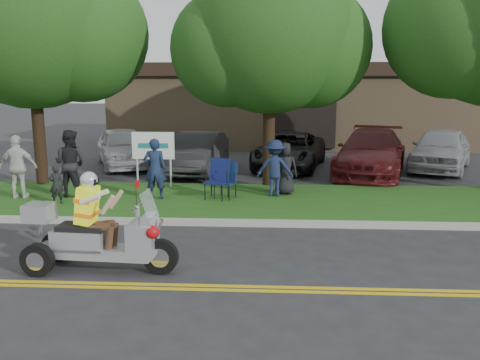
# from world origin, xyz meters

# --- Properties ---
(ground) EXTENTS (120.00, 120.00, 0.00)m
(ground) POSITION_xyz_m (0.00, 0.00, 0.00)
(ground) COLOR #28282B
(ground) RESTS_ON ground
(centerline_near) EXTENTS (60.00, 0.10, 0.01)m
(centerline_near) POSITION_xyz_m (0.00, -0.58, 0.01)
(centerline_near) COLOR gold
(centerline_near) RESTS_ON ground
(centerline_far) EXTENTS (60.00, 0.10, 0.01)m
(centerline_far) POSITION_xyz_m (0.00, -0.42, 0.01)
(centerline_far) COLOR gold
(centerline_far) RESTS_ON ground
(curb) EXTENTS (60.00, 0.25, 0.12)m
(curb) POSITION_xyz_m (0.00, 3.05, 0.06)
(curb) COLOR #A8A89E
(curb) RESTS_ON ground
(grass_verge) EXTENTS (60.00, 4.00, 0.10)m
(grass_verge) POSITION_xyz_m (0.00, 5.20, 0.06)
(grass_verge) COLOR #1D5316
(grass_verge) RESTS_ON ground
(commercial_building) EXTENTS (18.00, 8.20, 4.00)m
(commercial_building) POSITION_xyz_m (2.00, 18.98, 2.01)
(commercial_building) COLOR #9E7F5B
(commercial_building) RESTS_ON ground
(tree_left) EXTENTS (6.62, 5.40, 7.78)m
(tree_left) POSITION_xyz_m (-6.44, 7.03, 4.85)
(tree_left) COLOR #332114
(tree_left) RESTS_ON ground
(tree_mid) EXTENTS (5.88, 4.80, 7.05)m
(tree_mid) POSITION_xyz_m (0.55, 7.23, 4.43)
(tree_mid) COLOR #332114
(tree_mid) RESTS_ON ground
(business_sign) EXTENTS (1.25, 0.06, 1.75)m
(business_sign) POSITION_xyz_m (-2.90, 6.60, 1.26)
(business_sign) COLOR silver
(business_sign) RESTS_ON ground
(trike_scooter) EXTENTS (2.68, 0.92, 1.75)m
(trike_scooter) POSITION_xyz_m (-2.50, 0.14, 0.61)
(trike_scooter) COLOR black
(trike_scooter) RESTS_ON ground
(lawn_chair_a) EXTENTS (0.67, 0.68, 0.97)m
(lawn_chair_a) POSITION_xyz_m (-0.63, 5.40, 0.65)
(lawn_chair_a) COLOR black
(lawn_chair_a) RESTS_ON grass_verge
(lawn_chair_b) EXTENTS (0.71, 0.72, 1.07)m
(lawn_chair_b) POSITION_xyz_m (-0.85, 5.27, 0.71)
(lawn_chair_b) COLOR black
(lawn_chair_b) RESTS_ON grass_verge
(spectator_adult_left) EXTENTS (0.63, 0.45, 1.63)m
(spectator_adult_left) POSITION_xyz_m (-2.54, 5.13, 0.92)
(spectator_adult_left) COLOR #192545
(spectator_adult_left) RESTS_ON grass_verge
(spectator_adult_mid) EXTENTS (0.98, 0.82, 1.83)m
(spectator_adult_mid) POSITION_xyz_m (-4.90, 5.28, 1.02)
(spectator_adult_mid) COLOR black
(spectator_adult_mid) RESTS_ON grass_verge
(spectator_adult_right) EXTENTS (1.03, 0.48, 1.71)m
(spectator_adult_right) POSITION_xyz_m (-6.23, 5.02, 0.96)
(spectator_adult_right) COLOR silver
(spectator_adult_right) RESTS_ON grass_verge
(spectator_chair_a) EXTENTS (1.06, 0.68, 1.55)m
(spectator_chair_a) POSITION_xyz_m (0.67, 5.64, 0.88)
(spectator_chair_a) COLOR #192346
(spectator_chair_a) RESTS_ON grass_verge
(spectator_chair_b) EXTENTS (0.74, 0.50, 1.46)m
(spectator_chair_b) POSITION_xyz_m (0.95, 5.87, 0.84)
(spectator_chair_b) COLOR black
(spectator_chair_b) RESTS_ON grass_verge
(child_left) EXTENTS (0.42, 0.34, 1.00)m
(child_left) POSITION_xyz_m (-4.96, 4.44, 0.60)
(child_left) COLOR black
(child_left) RESTS_ON grass_verge
(parked_car_far_left) EXTENTS (3.32, 4.67, 1.48)m
(parked_car_far_left) POSITION_xyz_m (-5.00, 10.75, 0.74)
(parked_car_far_left) COLOR #B5B8BD
(parked_car_far_left) RESTS_ON ground
(parked_car_left) EXTENTS (1.91, 4.41, 1.41)m
(parked_car_left) POSITION_xyz_m (-2.00, 9.62, 0.71)
(parked_car_left) COLOR #2F2F31
(parked_car_left) RESTS_ON ground
(parked_car_mid) EXTENTS (3.20, 5.12, 1.32)m
(parked_car_mid) POSITION_xyz_m (1.28, 10.69, 0.66)
(parked_car_mid) COLOR black
(parked_car_mid) RESTS_ON ground
(parked_car_right) EXTENTS (3.58, 5.71, 1.54)m
(parked_car_right) POSITION_xyz_m (4.05, 9.57, 0.77)
(parked_car_right) COLOR #511215
(parked_car_right) RESTS_ON ground
(parked_car_far_right) EXTENTS (3.55, 4.89, 1.55)m
(parked_car_far_right) POSITION_xyz_m (6.77, 10.64, 0.77)
(parked_car_far_right) COLOR #989A9E
(parked_car_far_right) RESTS_ON ground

